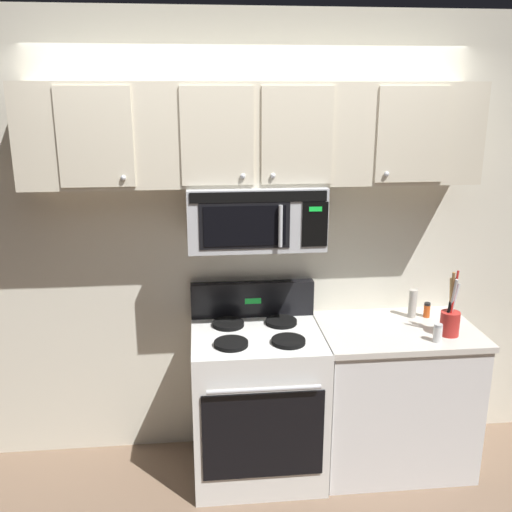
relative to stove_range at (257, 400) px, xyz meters
The scene contains 9 objects.
back_wall 0.95m from the stove_range, 90.00° to the left, with size 5.20×0.10×2.70m, color silver.
stove_range is the anchor object (origin of this frame).
over_range_microwave 1.11m from the stove_range, 90.14° to the left, with size 0.76×0.43×0.35m.
upper_cabinets 1.56m from the stove_range, 90.00° to the left, with size 2.50×0.36×0.55m.
counter_segment 0.84m from the stove_range, ahead, with size 0.93×0.65×0.90m.
utensil_crock_red 1.23m from the stove_range, ahead, with size 0.11×0.11×0.38m.
salt_shaker 1.12m from the stove_range, 11.89° to the right, with size 0.05×0.05×0.10m.
pepper_mill 1.12m from the stove_range, ahead, with size 0.05×0.05×0.18m, color #B7B2A8.
spice_jar 1.18m from the stove_range, ahead, with size 0.04×0.04×0.09m.
Camera 1 is at (-0.32, -2.62, 2.25)m, focal length 40.22 mm.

